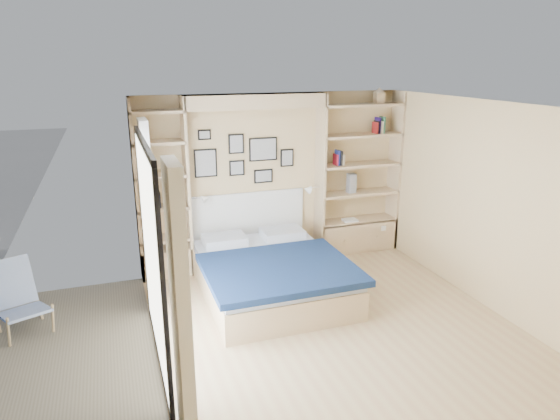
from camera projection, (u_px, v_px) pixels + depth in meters
name	position (u px, v px, depth m)	size (l,w,h in m)	color
ground	(334.00, 325.00, 5.77)	(4.50, 4.50, 0.00)	tan
room_shell	(262.00, 205.00, 6.72)	(4.50, 4.50, 4.50)	tan
bed	(270.00, 273.00, 6.49)	(1.81, 2.33, 1.07)	#CCB082
photo_gallery	(243.00, 157.00, 7.18)	(1.48, 0.02, 0.82)	black
reading_lamps	(258.00, 194.00, 7.17)	(1.92, 0.12, 0.15)	silver
shelf_decor	(342.00, 147.00, 7.48)	(3.43, 0.23, 2.03)	#A4172B
deck_chair	(18.00, 298.00, 5.59)	(0.75, 0.92, 0.80)	tan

